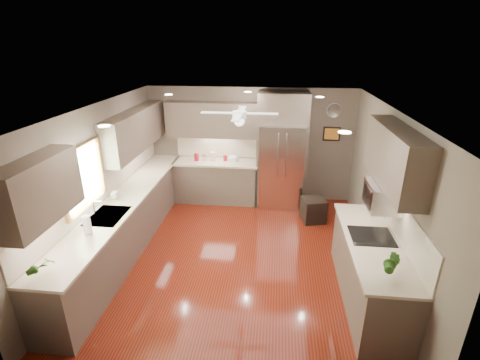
% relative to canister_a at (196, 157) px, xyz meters
% --- Properties ---
extents(floor, '(5.00, 5.00, 0.00)m').
position_rel_canister_a_xyz_m(floor, '(1.16, -2.18, -1.02)').
color(floor, '#461009').
rests_on(floor, ground).
extents(ceiling, '(5.00, 5.00, 0.00)m').
position_rel_canister_a_xyz_m(ceiling, '(1.16, -2.18, 1.48)').
color(ceiling, white).
rests_on(ceiling, ground).
extents(wall_back, '(4.50, 0.00, 4.50)m').
position_rel_canister_a_xyz_m(wall_back, '(1.16, 0.32, 0.23)').
color(wall_back, brown).
rests_on(wall_back, ground).
extents(wall_front, '(4.50, 0.00, 4.50)m').
position_rel_canister_a_xyz_m(wall_front, '(1.16, -4.68, 0.23)').
color(wall_front, brown).
rests_on(wall_front, ground).
extents(wall_left, '(0.00, 5.00, 5.00)m').
position_rel_canister_a_xyz_m(wall_left, '(-1.09, -2.18, 0.23)').
color(wall_left, brown).
rests_on(wall_left, ground).
extents(wall_right, '(0.00, 5.00, 5.00)m').
position_rel_canister_a_xyz_m(wall_right, '(3.41, -2.18, 0.23)').
color(wall_right, brown).
rests_on(wall_right, ground).
extents(canister_a, '(0.12, 0.12, 0.16)m').
position_rel_canister_a_xyz_m(canister_a, '(0.00, 0.00, 0.00)').
color(canister_a, maroon).
rests_on(canister_a, back_run).
extents(canister_b, '(0.10, 0.10, 0.13)m').
position_rel_canister_a_xyz_m(canister_b, '(0.17, 0.02, -0.01)').
color(canister_b, silver).
rests_on(canister_b, back_run).
extents(canister_c, '(0.14, 0.14, 0.19)m').
position_rel_canister_a_xyz_m(canister_c, '(0.36, 0.06, 0.01)').
color(canister_c, beige).
rests_on(canister_c, back_run).
extents(canister_d, '(0.09, 0.09, 0.13)m').
position_rel_canister_a_xyz_m(canister_d, '(0.63, 0.06, -0.02)').
color(canister_d, maroon).
rests_on(canister_d, back_run).
extents(soap_bottle, '(0.10, 0.10, 0.19)m').
position_rel_canister_a_xyz_m(soap_bottle, '(-0.90, -2.11, 0.02)').
color(soap_bottle, white).
rests_on(soap_bottle, left_run).
extents(potted_plant_left, '(0.20, 0.17, 0.32)m').
position_rel_canister_a_xyz_m(potted_plant_left, '(-0.79, -4.18, 0.08)').
color(potted_plant_left, '#244F16').
rests_on(potted_plant_left, left_run).
extents(potted_plant_right, '(0.21, 0.19, 0.32)m').
position_rel_canister_a_xyz_m(potted_plant_right, '(3.07, -3.73, 0.08)').
color(potted_plant_right, '#244F16').
rests_on(potted_plant_right, right_run).
extents(bowl, '(0.25, 0.25, 0.06)m').
position_rel_canister_a_xyz_m(bowl, '(0.82, -0.01, -0.05)').
color(bowl, beige).
rests_on(bowl, back_run).
extents(left_run, '(0.65, 4.70, 1.45)m').
position_rel_canister_a_xyz_m(left_run, '(-0.80, -2.03, -0.54)').
color(left_run, '#4F4039').
rests_on(left_run, ground).
extents(back_run, '(1.85, 0.65, 1.45)m').
position_rel_canister_a_xyz_m(back_run, '(0.43, 0.02, -0.54)').
color(back_run, '#4F4039').
rests_on(back_run, ground).
extents(uppers, '(4.50, 4.70, 0.95)m').
position_rel_canister_a_xyz_m(uppers, '(0.41, -1.47, 0.85)').
color(uppers, '#4F4039').
rests_on(uppers, wall_left).
extents(window, '(0.05, 1.12, 0.92)m').
position_rel_canister_a_xyz_m(window, '(-1.06, -2.68, 0.53)').
color(window, '#BFF2B2').
rests_on(window, wall_left).
extents(sink, '(0.50, 0.70, 0.32)m').
position_rel_canister_a_xyz_m(sink, '(-0.78, -2.68, -0.11)').
color(sink, silver).
rests_on(sink, left_run).
extents(refrigerator, '(1.06, 0.75, 2.45)m').
position_rel_canister_a_xyz_m(refrigerator, '(1.86, -0.03, 0.17)').
color(refrigerator, silver).
rests_on(refrigerator, ground).
extents(right_run, '(0.70, 2.20, 1.45)m').
position_rel_canister_a_xyz_m(right_run, '(3.08, -2.98, -0.54)').
color(right_run, '#4F4039').
rests_on(right_run, ground).
extents(microwave, '(0.43, 0.55, 0.34)m').
position_rel_canister_a_xyz_m(microwave, '(3.18, -2.73, 0.46)').
color(microwave, silver).
rests_on(microwave, wall_right).
extents(ceiling_fan, '(1.18, 1.18, 0.32)m').
position_rel_canister_a_xyz_m(ceiling_fan, '(1.16, -1.88, 1.31)').
color(ceiling_fan, white).
rests_on(ceiling_fan, ceiling).
extents(recessed_lights, '(2.84, 3.14, 0.01)m').
position_rel_canister_a_xyz_m(recessed_lights, '(1.12, -1.78, 1.47)').
color(recessed_lights, white).
rests_on(recessed_lights, ceiling).
extents(wall_clock, '(0.30, 0.03, 0.30)m').
position_rel_canister_a_xyz_m(wall_clock, '(2.91, 0.30, 1.03)').
color(wall_clock, white).
rests_on(wall_clock, wall_back).
extents(framed_print, '(0.36, 0.03, 0.30)m').
position_rel_canister_a_xyz_m(framed_print, '(2.91, 0.29, 0.53)').
color(framed_print, black).
rests_on(framed_print, wall_back).
extents(stool, '(0.53, 0.53, 0.50)m').
position_rel_canister_a_xyz_m(stool, '(2.53, -0.74, -0.78)').
color(stool, black).
rests_on(stool, ground).
extents(paper_towel, '(0.11, 0.11, 0.27)m').
position_rel_canister_a_xyz_m(paper_towel, '(-0.79, -3.21, 0.06)').
color(paper_towel, white).
rests_on(paper_towel, left_run).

